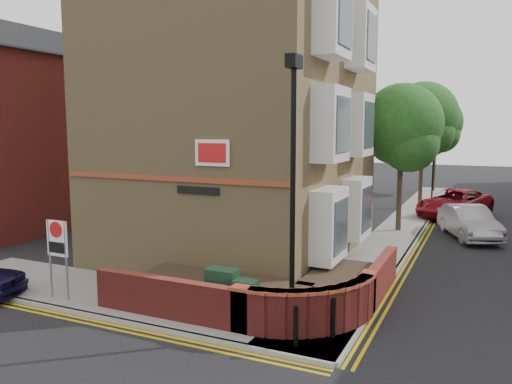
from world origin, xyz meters
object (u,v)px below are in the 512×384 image
(utility_cabinet_large, at_px, (222,292))
(silver_car_near, at_px, (469,222))
(lamppost, at_px, (293,193))
(zone_sign, at_px, (57,245))

(utility_cabinet_large, bearing_deg, silver_car_near, 67.51)
(lamppost, bearing_deg, silver_car_near, 75.23)
(utility_cabinet_large, relative_size, silver_car_near, 0.28)
(utility_cabinet_large, distance_m, silver_car_near, 13.85)
(lamppost, height_order, silver_car_near, lamppost)
(lamppost, distance_m, utility_cabinet_large, 3.24)
(zone_sign, bearing_deg, silver_car_near, 53.68)
(zone_sign, relative_size, silver_car_near, 0.51)
(utility_cabinet_large, distance_m, zone_sign, 4.86)
(zone_sign, distance_m, silver_car_near, 16.91)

